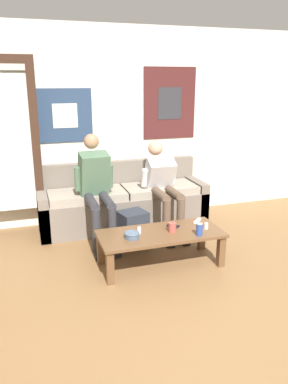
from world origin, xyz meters
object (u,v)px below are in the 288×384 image
(pillar_candle, at_px, (172,227))
(couch, at_px, (123,203))
(game_controller_far_center, at_px, (206,226))
(coffee_table, at_px, (160,238))
(backpack, at_px, (133,229))
(person_seated_adult, at_px, (96,185))
(ceramic_bowl, at_px, (132,235))
(drink_can_blue, at_px, (199,229))
(game_controller_near_left, at_px, (197,221))
(cell_phone, at_px, (173,226))
(game_controller_near_right, at_px, (139,230))
(person_seated_teen, at_px, (163,183))

(pillar_candle, bearing_deg, couch, 99.21)
(pillar_candle, xyz_separation_m, game_controller_far_center, (0.39, 0.00, -0.04))
(coffee_table, distance_m, backpack, 0.59)
(person_seated_adult, distance_m, ceramic_bowl, 0.97)
(drink_can_blue, bearing_deg, ceramic_bowl, 168.66)
(game_controller_far_center, bearing_deg, drink_can_blue, -134.31)
(drink_can_blue, bearing_deg, game_controller_near_left, 66.92)
(couch, height_order, ceramic_bowl, couch)
(couch, distance_m, ceramic_bowl, 1.31)
(game_controller_far_center, bearing_deg, person_seated_adult, 139.45)
(person_seated_adult, bearing_deg, cell_phone, -47.35)
(game_controller_far_center, bearing_deg, pillar_candle, -179.44)
(game_controller_far_center, bearing_deg, couch, 115.65)
(person_seated_adult, bearing_deg, ceramic_bowl, -79.08)
(person_seated_adult, xyz_separation_m, backpack, (0.36, -0.30, -0.49))
(pillar_candle, relative_size, cell_phone, 0.75)
(ceramic_bowl, bearing_deg, couch, 79.28)
(ceramic_bowl, distance_m, pillar_candle, 0.45)
(backpack, height_order, ceramic_bowl, ceramic_bowl)
(ceramic_bowl, relative_size, game_controller_far_center, 1.08)
(drink_can_blue, bearing_deg, person_seated_adult, 129.12)
(drink_can_blue, height_order, game_controller_near_right, drink_can_blue)
(game_controller_near_left, relative_size, cell_phone, 0.89)
(game_controller_far_center, bearing_deg, game_controller_near_left, 97.74)
(backpack, relative_size, game_controller_far_center, 2.84)
(person_seated_teen, bearing_deg, cell_phone, -102.37)
(ceramic_bowl, xyz_separation_m, pillar_candle, (0.44, 0.03, 0.01))
(game_controller_near_left, bearing_deg, person_seated_teen, 100.49)
(coffee_table, relative_size, person_seated_adult, 1.02)
(couch, distance_m, drink_can_blue, 1.48)
(person_seated_teen, relative_size, game_controller_near_right, 7.61)
(coffee_table, height_order, cell_phone, cell_phone)
(couch, relative_size, game_controller_near_right, 14.83)
(couch, bearing_deg, cell_phone, -76.64)
(coffee_table, height_order, game_controller_near_right, game_controller_near_right)
(coffee_table, bearing_deg, drink_can_blue, -27.40)
(person_seated_adult, relative_size, ceramic_bowl, 8.14)
(coffee_table, distance_m, drink_can_blue, 0.41)
(person_seated_teen, bearing_deg, game_controller_far_center, -80.01)
(ceramic_bowl, distance_m, cell_phone, 0.53)
(pillar_candle, bearing_deg, backpack, 113.83)
(person_seated_teen, xyz_separation_m, game_controller_far_center, (0.16, -0.91, -0.26))
(person_seated_adult, xyz_separation_m, game_controller_near_left, (0.99, -0.70, -0.31))
(game_controller_near_right, bearing_deg, couch, 83.83)
(game_controller_near_left, bearing_deg, person_seated_adult, 144.81)
(couch, xyz_separation_m, person_seated_adult, (-0.42, -0.38, 0.39))
(couch, distance_m, game_controller_far_center, 1.38)
(pillar_candle, xyz_separation_m, game_controller_near_left, (0.37, 0.17, -0.04))
(cell_phone, bearing_deg, person_seated_adult, 132.65)
(game_controller_far_center, relative_size, cell_phone, 0.99)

